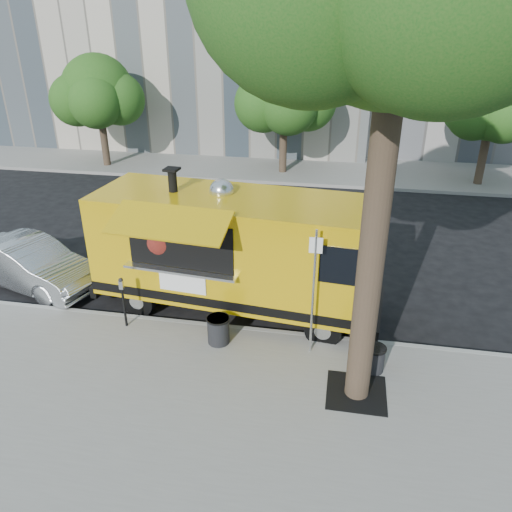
{
  "coord_description": "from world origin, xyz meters",
  "views": [
    {
      "loc": [
        2.02,
        -10.95,
        7.08
      ],
      "look_at": [
        0.01,
        0.0,
        1.68
      ],
      "focal_mm": 35.0,
      "sensor_mm": 36.0,
      "label": 1
    }
  ],
  "objects_px": {
    "parking_meter": "(123,296)",
    "sedan": "(30,264)",
    "far_tree_b": "(284,93)",
    "trash_bin_left": "(374,358)",
    "far_tree_c": "(494,102)",
    "sign_post": "(314,286)",
    "food_truck": "(235,250)",
    "far_tree_a": "(98,91)",
    "trash_bin_right": "(218,329)"
  },
  "relations": [
    {
      "from": "far_tree_a",
      "to": "sign_post",
      "type": "distance_m",
      "value": 18.14
    },
    {
      "from": "parking_meter",
      "to": "food_truck",
      "type": "bearing_deg",
      "value": 32.01
    },
    {
      "from": "far_tree_a",
      "to": "trash_bin_right",
      "type": "bearing_deg",
      "value": -55.9
    },
    {
      "from": "far_tree_c",
      "to": "parking_meter",
      "type": "bearing_deg",
      "value": -128.66
    },
    {
      "from": "far_tree_c",
      "to": "sedan",
      "type": "xyz_separation_m",
      "value": [
        -14.57,
        -12.08,
        -3.02
      ]
    },
    {
      "from": "far_tree_c",
      "to": "trash_bin_left",
      "type": "distance_m",
      "value": 15.6
    },
    {
      "from": "trash_bin_left",
      "to": "trash_bin_right",
      "type": "relative_size",
      "value": 0.88
    },
    {
      "from": "far_tree_b",
      "to": "parking_meter",
      "type": "distance_m",
      "value": 14.48
    },
    {
      "from": "far_tree_b",
      "to": "trash_bin_right",
      "type": "bearing_deg",
      "value": -88.34
    },
    {
      "from": "parking_meter",
      "to": "food_truck",
      "type": "height_order",
      "value": "food_truck"
    },
    {
      "from": "far_tree_c",
      "to": "food_truck",
      "type": "relative_size",
      "value": 0.68
    },
    {
      "from": "food_truck",
      "to": "trash_bin_right",
      "type": "relative_size",
      "value": 11.47
    },
    {
      "from": "far_tree_a",
      "to": "trash_bin_left",
      "type": "height_order",
      "value": "far_tree_a"
    },
    {
      "from": "food_truck",
      "to": "trash_bin_left",
      "type": "distance_m",
      "value": 4.32
    },
    {
      "from": "far_tree_a",
      "to": "sedan",
      "type": "distance_m",
      "value": 12.83
    },
    {
      "from": "sign_post",
      "to": "trash_bin_left",
      "type": "bearing_deg",
      "value": -17.55
    },
    {
      "from": "far_tree_c",
      "to": "food_truck",
      "type": "bearing_deg",
      "value": -125.01
    },
    {
      "from": "far_tree_a",
      "to": "parking_meter",
      "type": "relative_size",
      "value": 4.01
    },
    {
      "from": "parking_meter",
      "to": "sedan",
      "type": "relative_size",
      "value": 0.31
    },
    {
      "from": "far_tree_a",
      "to": "food_truck",
      "type": "relative_size",
      "value": 0.7
    },
    {
      "from": "food_truck",
      "to": "parking_meter",
      "type": "bearing_deg",
      "value": -142.28
    },
    {
      "from": "far_tree_a",
      "to": "sign_post",
      "type": "bearing_deg",
      "value": -50.17
    },
    {
      "from": "sign_post",
      "to": "sedan",
      "type": "distance_m",
      "value": 8.41
    },
    {
      "from": "far_tree_b",
      "to": "trash_bin_left",
      "type": "distance_m",
      "value": 15.58
    },
    {
      "from": "parking_meter",
      "to": "sedan",
      "type": "bearing_deg",
      "value": 154.95
    },
    {
      "from": "far_tree_a",
      "to": "sedan",
      "type": "height_order",
      "value": "far_tree_a"
    },
    {
      "from": "sign_post",
      "to": "trash_bin_right",
      "type": "height_order",
      "value": "sign_post"
    },
    {
      "from": "far_tree_a",
      "to": "sedan",
      "type": "relative_size",
      "value": 1.26
    },
    {
      "from": "trash_bin_right",
      "to": "far_tree_c",
      "type": "bearing_deg",
      "value": 58.49
    },
    {
      "from": "far_tree_c",
      "to": "food_truck",
      "type": "xyz_separation_m",
      "value": [
        -8.56,
        -12.23,
        -1.99
      ]
    },
    {
      "from": "far_tree_a",
      "to": "far_tree_c",
      "type": "height_order",
      "value": "far_tree_a"
    },
    {
      "from": "far_tree_a",
      "to": "far_tree_b",
      "type": "distance_m",
      "value": 9.01
    },
    {
      "from": "sedan",
      "to": "far_tree_a",
      "type": "bearing_deg",
      "value": 33.76
    },
    {
      "from": "far_tree_a",
      "to": "far_tree_c",
      "type": "relative_size",
      "value": 1.03
    },
    {
      "from": "far_tree_b",
      "to": "sedan",
      "type": "distance_m",
      "value": 13.93
    },
    {
      "from": "trash_bin_left",
      "to": "far_tree_b",
      "type": "bearing_deg",
      "value": 105.04
    },
    {
      "from": "sign_post",
      "to": "parking_meter",
      "type": "bearing_deg",
      "value": 177.48
    },
    {
      "from": "far_tree_c",
      "to": "parking_meter",
      "type": "xyz_separation_m",
      "value": [
        -11.0,
        -13.75,
        -2.74
      ]
    },
    {
      "from": "sedan",
      "to": "trash_bin_left",
      "type": "xyz_separation_m",
      "value": [
        9.52,
        -2.31,
        -0.24
      ]
    },
    {
      "from": "sign_post",
      "to": "trash_bin_left",
      "type": "height_order",
      "value": "sign_post"
    },
    {
      "from": "far_tree_c",
      "to": "food_truck",
      "type": "distance_m",
      "value": 15.06
    },
    {
      "from": "sedan",
      "to": "trash_bin_right",
      "type": "xyz_separation_m",
      "value": [
        5.99,
        -1.92,
        -0.2
      ]
    },
    {
      "from": "far_tree_a",
      "to": "sign_post",
      "type": "relative_size",
      "value": 1.79
    },
    {
      "from": "far_tree_b",
      "to": "sedan",
      "type": "bearing_deg",
      "value": -114.23
    },
    {
      "from": "far_tree_b",
      "to": "food_truck",
      "type": "xyz_separation_m",
      "value": [
        0.44,
        -12.53,
        -2.1
      ]
    },
    {
      "from": "parking_meter",
      "to": "sedan",
      "type": "height_order",
      "value": "parking_meter"
    },
    {
      "from": "far_tree_a",
      "to": "sedan",
      "type": "xyz_separation_m",
      "value": [
        3.43,
        -11.98,
        -3.08
      ]
    },
    {
      "from": "sedan",
      "to": "trash_bin_left",
      "type": "height_order",
      "value": "sedan"
    },
    {
      "from": "far_tree_b",
      "to": "far_tree_c",
      "type": "relative_size",
      "value": 1.06
    },
    {
      "from": "parking_meter",
      "to": "trash_bin_right",
      "type": "relative_size",
      "value": 2.01
    }
  ]
}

